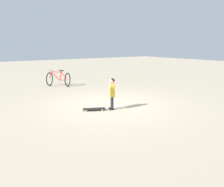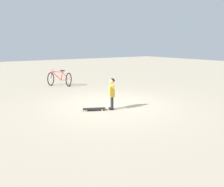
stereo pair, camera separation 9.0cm
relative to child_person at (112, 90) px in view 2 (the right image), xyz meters
The scene contains 4 objects.
ground_plane 0.91m from the child_person, 29.49° to the right, with size 50.00×50.00×0.00m, color tan.
child_person is the anchor object (origin of this frame).
skateboard 0.85m from the child_person, 68.07° to the left, with size 0.49×0.75×0.07m.
bicycle_near 5.17m from the child_person, ahead, with size 1.27×1.25×0.85m.
Camera 2 is at (-6.45, 4.30, 2.13)m, focal length 35.33 mm.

